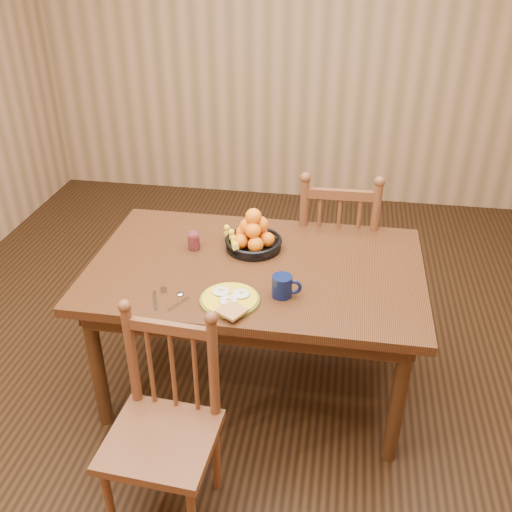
% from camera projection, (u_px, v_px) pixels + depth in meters
% --- Properties ---
extents(room, '(4.52, 5.02, 2.72)m').
position_uv_depth(room, '(256.00, 146.00, 2.45)').
color(room, black).
rests_on(room, ground).
extents(dining_table, '(1.60, 1.00, 0.75)m').
position_uv_depth(dining_table, '(256.00, 280.00, 2.79)').
color(dining_table, black).
rests_on(dining_table, ground).
extents(chair_far, '(0.48, 0.46, 1.03)m').
position_uv_depth(chair_far, '(336.00, 252.00, 3.35)').
color(chair_far, '#512F18').
rests_on(chair_far, ground).
extents(chair_near, '(0.44, 0.42, 0.92)m').
position_uv_depth(chair_near, '(164.00, 430.00, 2.25)').
color(chair_near, '#512F18').
rests_on(chair_near, ground).
extents(breakfast_plate, '(0.26, 0.31, 0.04)m').
position_uv_depth(breakfast_plate, '(230.00, 299.00, 2.48)').
color(breakfast_plate, '#59601E').
rests_on(breakfast_plate, dining_table).
extents(fork, '(0.06, 0.18, 0.00)m').
position_uv_depth(fork, '(158.00, 297.00, 2.51)').
color(fork, silver).
rests_on(fork, dining_table).
extents(spoon, '(0.07, 0.15, 0.01)m').
position_uv_depth(spoon, '(180.00, 297.00, 2.51)').
color(spoon, silver).
rests_on(spoon, dining_table).
extents(coffee_mug, '(0.13, 0.09, 0.10)m').
position_uv_depth(coffee_mug, '(283.00, 286.00, 2.50)').
color(coffee_mug, '#091336').
rests_on(coffee_mug, dining_table).
extents(juice_glass, '(0.06, 0.06, 0.09)m').
position_uv_depth(juice_glass, '(194.00, 241.00, 2.87)').
color(juice_glass, silver).
rests_on(juice_glass, dining_table).
extents(fruit_bowl, '(0.32, 0.29, 0.22)m').
position_uv_depth(fruit_bowl, '(253.00, 237.00, 2.86)').
color(fruit_bowl, black).
rests_on(fruit_bowl, dining_table).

